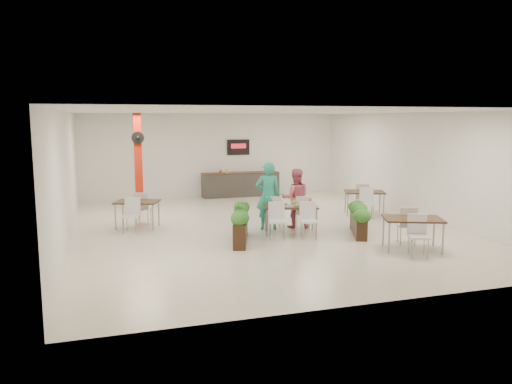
# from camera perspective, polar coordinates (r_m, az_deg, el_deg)

# --- Properties ---
(ground) EXTENTS (12.00, 12.00, 0.00)m
(ground) POSITION_cam_1_polar(r_m,az_deg,el_deg) (13.90, 0.54, -4.12)
(ground) COLOR beige
(ground) RESTS_ON ground
(room_shell) EXTENTS (10.10, 12.10, 3.22)m
(room_shell) POSITION_cam_1_polar(r_m,az_deg,el_deg) (13.61, 0.55, 4.15)
(room_shell) COLOR white
(room_shell) RESTS_ON ground
(red_column) EXTENTS (0.40, 0.41, 3.20)m
(red_column) POSITION_cam_1_polar(r_m,az_deg,el_deg) (16.80, -13.32, 3.49)
(red_column) COLOR #B41C0C
(red_column) RESTS_ON ground
(service_counter) EXTENTS (3.00, 0.64, 2.20)m
(service_counter) POSITION_cam_1_polar(r_m,az_deg,el_deg) (19.44, -1.78, 0.94)
(service_counter) COLOR #302D2B
(service_counter) RESTS_ON ground
(main_table) EXTENTS (1.60, 1.88, 0.92)m
(main_table) POSITION_cam_1_polar(r_m,az_deg,el_deg) (13.15, 3.91, -2.04)
(main_table) COLOR #311E10
(main_table) RESTS_ON ground
(diner_man) EXTENTS (0.77, 0.61, 1.86)m
(diner_man) POSITION_cam_1_polar(r_m,az_deg,el_deg) (13.58, 1.39, -0.44)
(diner_man) COLOR teal
(diner_man) RESTS_ON ground
(diner_woman) EXTENTS (0.94, 0.81, 1.65)m
(diner_woman) POSITION_cam_1_polar(r_m,az_deg,el_deg) (13.87, 4.52, -0.71)
(diner_woman) COLOR #E46582
(diner_woman) RESTS_ON ground
(planter_left) EXTENTS (0.86, 1.82, 0.99)m
(planter_left) POSITION_cam_1_polar(r_m,az_deg,el_deg) (12.29, -1.76, -3.38)
(planter_left) COLOR black
(planter_left) RESTS_ON ground
(planter_right) EXTENTS (0.91, 1.64, 0.90)m
(planter_right) POSITION_cam_1_polar(r_m,az_deg,el_deg) (13.34, 11.63, -2.73)
(planter_right) COLOR black
(planter_right) RESTS_ON ground
(side_table_a) EXTENTS (1.35, 1.66, 0.92)m
(side_table_a) POSITION_cam_1_polar(r_m,az_deg,el_deg) (14.22, -13.43, -1.50)
(side_table_a) COLOR #311E10
(side_table_a) RESTS_ON ground
(side_table_b) EXTENTS (1.43, 1.66, 0.92)m
(side_table_b) POSITION_cam_1_polar(r_m,az_deg,el_deg) (16.06, 12.27, -0.33)
(side_table_b) COLOR #311E10
(side_table_b) RESTS_ON ground
(side_table_c) EXTENTS (1.53, 1.66, 0.92)m
(side_table_c) POSITION_cam_1_polar(r_m,az_deg,el_deg) (12.06, 17.47, -3.38)
(side_table_c) COLOR #311E10
(side_table_c) RESTS_ON ground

